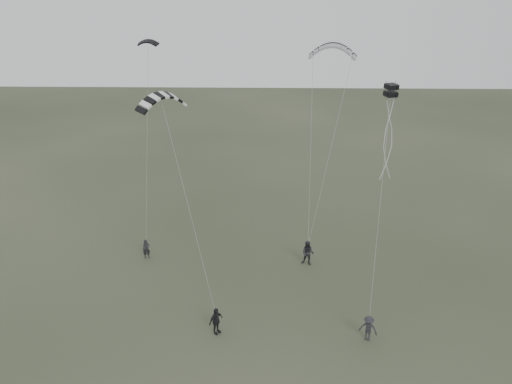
{
  "coord_description": "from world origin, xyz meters",
  "views": [
    {
      "loc": [
        1.39,
        -25.67,
        20.31
      ],
      "look_at": [
        0.67,
        5.38,
        6.6
      ],
      "focal_mm": 35.0,
      "sensor_mm": 36.0,
      "label": 1
    }
  ],
  "objects_px": {
    "flyer_center": "(216,321)",
    "flyer_far": "(368,328)",
    "kite_dark_small": "(148,41)",
    "kite_box": "(391,90)",
    "flyer_right": "(308,253)",
    "kite_pale_large": "(333,46)",
    "flyer_left": "(146,249)",
    "kite_striped": "(161,95)"
  },
  "relations": [
    {
      "from": "flyer_center",
      "to": "kite_dark_small",
      "type": "relative_size",
      "value": 1.16
    },
    {
      "from": "kite_pale_large",
      "to": "kite_box",
      "type": "xyz_separation_m",
      "value": [
        2.46,
        -8.86,
        -1.39
      ]
    },
    {
      "from": "kite_dark_small",
      "to": "kite_striped",
      "type": "height_order",
      "value": "kite_dark_small"
    },
    {
      "from": "flyer_left",
      "to": "flyer_far",
      "type": "xyz_separation_m",
      "value": [
        15.38,
        -9.1,
        0.07
      ]
    },
    {
      "from": "kite_pale_large",
      "to": "kite_striped",
      "type": "bearing_deg",
      "value": -128.83
    },
    {
      "from": "flyer_far",
      "to": "kite_box",
      "type": "relative_size",
      "value": 2.34
    },
    {
      "from": "kite_pale_large",
      "to": "flyer_center",
      "type": "bearing_deg",
      "value": -107.96
    },
    {
      "from": "kite_pale_large",
      "to": "kite_box",
      "type": "distance_m",
      "value": 9.3
    },
    {
      "from": "flyer_far",
      "to": "flyer_left",
      "type": "bearing_deg",
      "value": 172.14
    },
    {
      "from": "flyer_right",
      "to": "flyer_far",
      "type": "xyz_separation_m",
      "value": [
        3.01,
        -8.43,
        -0.13
      ]
    },
    {
      "from": "flyer_center",
      "to": "kite_box",
      "type": "distance_m",
      "value": 17.36
    },
    {
      "from": "flyer_right",
      "to": "flyer_far",
      "type": "relative_size",
      "value": 1.15
    },
    {
      "from": "flyer_left",
      "to": "kite_striped",
      "type": "relative_size",
      "value": 0.48
    },
    {
      "from": "flyer_far",
      "to": "kite_pale_large",
      "type": "bearing_deg",
      "value": 118.01
    },
    {
      "from": "flyer_center",
      "to": "kite_dark_small",
      "type": "bearing_deg",
      "value": 66.38
    },
    {
      "from": "flyer_right",
      "to": "kite_pale_large",
      "type": "relative_size",
      "value": 0.54
    },
    {
      "from": "kite_dark_small",
      "to": "flyer_right",
      "type": "bearing_deg",
      "value": -8.12
    },
    {
      "from": "flyer_right",
      "to": "flyer_center",
      "type": "bearing_deg",
      "value": -108.56
    },
    {
      "from": "flyer_left",
      "to": "flyer_center",
      "type": "relative_size",
      "value": 0.86
    },
    {
      "from": "flyer_right",
      "to": "flyer_far",
      "type": "height_order",
      "value": "flyer_right"
    },
    {
      "from": "flyer_far",
      "to": "kite_striped",
      "type": "distance_m",
      "value": 18.56
    },
    {
      "from": "kite_pale_large",
      "to": "flyer_right",
      "type": "bearing_deg",
      "value": -94.62
    },
    {
      "from": "flyer_right",
      "to": "kite_striped",
      "type": "xyz_separation_m",
      "value": [
        -9.42,
        -3.35,
        12.68
      ]
    },
    {
      "from": "kite_striped",
      "to": "kite_box",
      "type": "relative_size",
      "value": 4.48
    },
    {
      "from": "flyer_left",
      "to": "kite_striped",
      "type": "height_order",
      "value": "kite_striped"
    },
    {
      "from": "flyer_left",
      "to": "kite_box",
      "type": "height_order",
      "value": "kite_box"
    },
    {
      "from": "kite_striped",
      "to": "flyer_right",
      "type": "bearing_deg",
      "value": -25.23
    },
    {
      "from": "flyer_far",
      "to": "kite_box",
      "type": "xyz_separation_m",
      "value": [
        1.15,
        5.45,
        13.09
      ]
    },
    {
      "from": "kite_box",
      "to": "flyer_right",
      "type": "bearing_deg",
      "value": 121.99
    },
    {
      "from": "kite_box",
      "to": "kite_pale_large",
      "type": "bearing_deg",
      "value": 83.15
    },
    {
      "from": "flyer_right",
      "to": "kite_dark_small",
      "type": "relative_size",
      "value": 1.25
    },
    {
      "from": "flyer_right",
      "to": "kite_pale_large",
      "type": "height_order",
      "value": "kite_pale_large"
    },
    {
      "from": "kite_dark_small",
      "to": "flyer_center",
      "type": "bearing_deg",
      "value": -52.61
    },
    {
      "from": "flyer_center",
      "to": "flyer_far",
      "type": "relative_size",
      "value": 1.07
    },
    {
      "from": "kite_striped",
      "to": "kite_box",
      "type": "height_order",
      "value": "kite_striped"
    },
    {
      "from": "flyer_center",
      "to": "flyer_far",
      "type": "xyz_separation_m",
      "value": [
        9.15,
        -0.4,
        -0.06
      ]
    },
    {
      "from": "flyer_left",
      "to": "flyer_center",
      "type": "bearing_deg",
      "value": -74.05
    },
    {
      "from": "flyer_center",
      "to": "kite_striped",
      "type": "distance_m",
      "value": 13.97
    },
    {
      "from": "flyer_right",
      "to": "kite_striped",
      "type": "height_order",
      "value": "kite_striped"
    },
    {
      "from": "flyer_far",
      "to": "kite_pale_large",
      "type": "height_order",
      "value": "kite_pale_large"
    },
    {
      "from": "flyer_left",
      "to": "kite_box",
      "type": "distance_m",
      "value": 21.44
    },
    {
      "from": "kite_pale_large",
      "to": "kite_box",
      "type": "bearing_deg",
      "value": -62.99
    }
  ]
}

